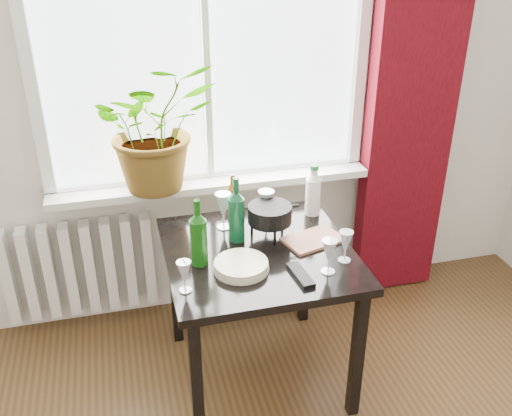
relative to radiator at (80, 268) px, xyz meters
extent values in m
cube|color=white|center=(0.75, 0.04, 1.22)|extent=(1.72, 0.08, 1.62)
cube|color=silver|center=(0.75, -0.03, 0.44)|extent=(1.72, 0.20, 0.04)
cube|color=#3C050C|center=(1.87, -0.06, 0.92)|extent=(0.50, 0.12, 2.56)
cube|color=white|center=(0.00, 0.00, 0.00)|extent=(0.80, 0.10, 0.55)
cube|color=black|center=(0.85, -0.63, 0.34)|extent=(0.85, 0.85, 0.04)
cube|color=black|center=(0.48, -1.00, -0.03)|extent=(0.05, 0.05, 0.70)
cube|color=black|center=(0.48, -0.27, -0.03)|extent=(0.05, 0.05, 0.70)
cube|color=black|center=(1.21, -1.00, -0.03)|extent=(0.05, 0.05, 0.70)
cube|color=black|center=(1.21, -0.27, -0.03)|extent=(0.05, 0.05, 0.70)
imported|color=#247D21|center=(0.47, -0.05, 0.80)|extent=(0.68, 0.62, 0.66)
cylinder|color=beige|center=(0.74, -0.77, 0.38)|extent=(0.27, 0.27, 0.04)
cube|color=black|center=(0.97, -0.89, 0.37)|extent=(0.07, 0.19, 0.02)
cube|color=#AB684D|center=(1.12, -0.61, 0.37)|extent=(0.31, 0.24, 0.01)
camera|label=1|loc=(0.28, -2.79, 1.73)|focal=40.00mm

